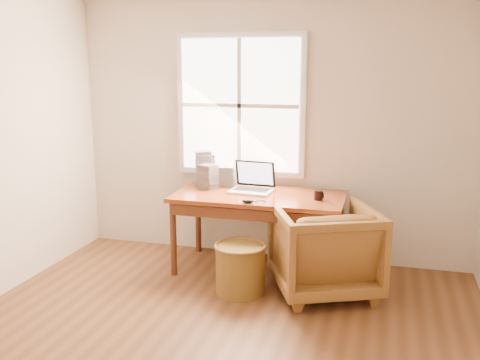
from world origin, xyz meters
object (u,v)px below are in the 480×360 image
(laptop, at_px, (251,178))
(coffee_mug, at_px, (318,195))
(armchair, at_px, (324,250))
(wicker_stool, at_px, (240,269))
(cd_stack_a, at_px, (208,169))
(desk, at_px, (259,197))

(laptop, xyz_separation_m, coffee_mug, (0.66, -0.11, -0.10))
(armchair, distance_m, coffee_mug, 0.52)
(wicker_stool, height_order, laptop, laptop)
(laptop, height_order, coffee_mug, laptop)
(laptop, xyz_separation_m, cd_stack_a, (-0.52, 0.28, 0.01))
(wicker_stool, distance_m, cd_stack_a, 1.28)
(desk, distance_m, laptop, 0.20)
(desk, height_order, laptop, laptop)
(desk, distance_m, cd_stack_a, 0.73)
(wicker_stool, xyz_separation_m, laptop, (-0.07, 0.62, 0.68))
(wicker_stool, xyz_separation_m, cd_stack_a, (-0.59, 0.90, 0.69))
(laptop, distance_m, coffee_mug, 0.67)
(armchair, xyz_separation_m, cd_stack_a, (-1.29, 0.70, 0.51))
(cd_stack_a, bearing_deg, desk, -28.75)
(desk, bearing_deg, cd_stack_a, 151.25)
(armchair, xyz_separation_m, coffee_mug, (-0.10, 0.30, 0.40))
(armchair, relative_size, coffee_mug, 9.76)
(wicker_stool, relative_size, laptop, 1.07)
(desk, xyz_separation_m, wicker_stool, (-0.03, -0.56, -0.52))
(armchair, bearing_deg, wicker_stool, -7.90)
(desk, bearing_deg, laptop, 149.04)
(laptop, bearing_deg, armchair, -23.98)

